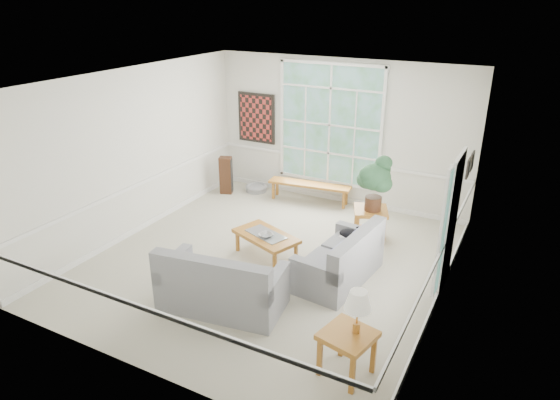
# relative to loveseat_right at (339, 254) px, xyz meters

# --- Properties ---
(floor) EXTENTS (5.50, 6.00, 0.01)m
(floor) POSITION_rel_loveseat_right_xyz_m (-1.23, -0.01, -0.44)
(floor) COLOR #ADA994
(floor) RESTS_ON ground
(ceiling) EXTENTS (5.50, 6.00, 0.02)m
(ceiling) POSITION_rel_loveseat_right_xyz_m (-1.23, -0.01, 2.57)
(ceiling) COLOR white
(ceiling) RESTS_ON ground
(wall_back) EXTENTS (5.50, 0.02, 3.00)m
(wall_back) POSITION_rel_loveseat_right_xyz_m (-1.23, 2.99, 1.07)
(wall_back) COLOR silver
(wall_back) RESTS_ON ground
(wall_front) EXTENTS (5.50, 0.02, 3.00)m
(wall_front) POSITION_rel_loveseat_right_xyz_m (-1.23, -3.01, 1.07)
(wall_front) COLOR silver
(wall_front) RESTS_ON ground
(wall_left) EXTENTS (0.02, 6.00, 3.00)m
(wall_left) POSITION_rel_loveseat_right_xyz_m (-3.98, -0.01, 1.07)
(wall_left) COLOR silver
(wall_left) RESTS_ON ground
(wall_right) EXTENTS (0.02, 6.00, 3.00)m
(wall_right) POSITION_rel_loveseat_right_xyz_m (1.52, -0.01, 1.07)
(wall_right) COLOR silver
(wall_right) RESTS_ON ground
(window_back) EXTENTS (2.30, 0.08, 2.40)m
(window_back) POSITION_rel_loveseat_right_xyz_m (-1.43, 2.95, 1.22)
(window_back) COLOR white
(window_back) RESTS_ON wall_back
(entry_door) EXTENTS (0.08, 0.90, 2.10)m
(entry_door) POSITION_rel_loveseat_right_xyz_m (1.48, 0.59, 0.62)
(entry_door) COLOR white
(entry_door) RESTS_ON floor
(door_sidelight) EXTENTS (0.08, 0.26, 1.90)m
(door_sidelight) POSITION_rel_loveseat_right_xyz_m (1.48, -0.04, 0.72)
(door_sidelight) COLOR white
(door_sidelight) RESTS_ON wall_right
(wall_art) EXTENTS (0.90, 0.06, 1.10)m
(wall_art) POSITION_rel_loveseat_right_xyz_m (-3.18, 2.94, 1.17)
(wall_art) COLOR #591D19
(wall_art) RESTS_ON wall_back
(wall_frame_near) EXTENTS (0.04, 0.26, 0.32)m
(wall_frame_near) POSITION_rel_loveseat_right_xyz_m (1.48, 1.74, 1.12)
(wall_frame_near) COLOR black
(wall_frame_near) RESTS_ON wall_right
(wall_frame_far) EXTENTS (0.04, 0.26, 0.32)m
(wall_frame_far) POSITION_rel_loveseat_right_xyz_m (1.48, 2.14, 1.12)
(wall_frame_far) COLOR black
(wall_frame_far) RESTS_ON wall_right
(loveseat_right) EXTENTS (0.99, 1.67, 0.86)m
(loveseat_right) POSITION_rel_loveseat_right_xyz_m (0.00, 0.00, 0.00)
(loveseat_right) COLOR gray
(loveseat_right) RESTS_ON floor
(loveseat_front) EXTENTS (1.83, 1.14, 0.93)m
(loveseat_front) POSITION_rel_loveseat_right_xyz_m (-1.18, -1.46, 0.04)
(loveseat_front) COLOR gray
(loveseat_front) RESTS_ON floor
(coffee_table) EXTENTS (1.26, 0.96, 0.42)m
(coffee_table) POSITION_rel_loveseat_right_xyz_m (-1.34, 0.09, -0.22)
(coffee_table) COLOR #A36522
(coffee_table) RESTS_ON floor
(pewter_bowl) EXTENTS (0.36, 0.36, 0.07)m
(pewter_bowl) POSITION_rel_loveseat_right_xyz_m (-1.30, 0.01, 0.02)
(pewter_bowl) COLOR gray
(pewter_bowl) RESTS_ON coffee_table
(window_bench) EXTENTS (1.79, 0.56, 0.41)m
(window_bench) POSITION_rel_loveseat_right_xyz_m (-1.71, 2.64, -0.22)
(window_bench) COLOR #A36522
(window_bench) RESTS_ON floor
(end_table) EXTENTS (0.76, 0.76, 0.59)m
(end_table) POSITION_rel_loveseat_right_xyz_m (-0.01, 1.55, -0.14)
(end_table) COLOR #A36522
(end_table) RESTS_ON floor
(houseplant) EXTENTS (0.84, 0.84, 1.02)m
(houseplant) POSITION_rel_loveseat_right_xyz_m (0.03, 1.52, 0.67)
(houseplant) COLOR #295534
(houseplant) RESTS_ON end_table
(side_table) EXTENTS (0.67, 0.67, 0.57)m
(side_table) POSITION_rel_loveseat_right_xyz_m (0.87, -1.93, -0.14)
(side_table) COLOR #A36522
(side_table) RESTS_ON floor
(table_lamp) EXTENTS (0.32, 0.32, 0.54)m
(table_lamp) POSITION_rel_loveseat_right_xyz_m (0.94, -1.87, 0.41)
(table_lamp) COLOR silver
(table_lamp) RESTS_ON side_table
(pet_bed) EXTENTS (0.61, 0.61, 0.14)m
(pet_bed) POSITION_rel_loveseat_right_xyz_m (-3.03, 2.64, -0.36)
(pet_bed) COLOR gray
(pet_bed) RESTS_ON floor
(floor_speaker) EXTENTS (0.31, 0.28, 0.84)m
(floor_speaker) POSITION_rel_loveseat_right_xyz_m (-3.57, 2.23, -0.01)
(floor_speaker) COLOR #3F2314
(floor_speaker) RESTS_ON floor
(cat) EXTENTS (0.44, 0.39, 0.17)m
(cat) POSITION_rel_loveseat_right_xyz_m (-0.03, 0.57, 0.10)
(cat) COLOR black
(cat) RESTS_ON loveseat_right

